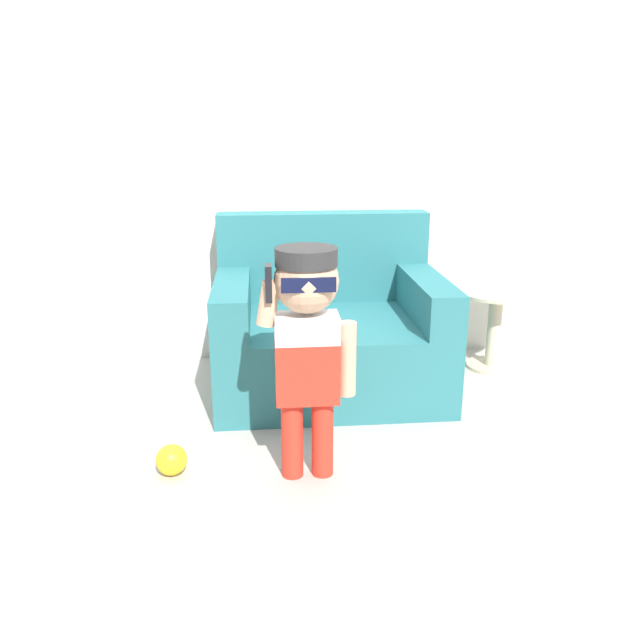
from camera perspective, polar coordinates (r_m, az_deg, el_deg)
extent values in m
plane|color=#ADA89E|center=(3.17, 1.76, -7.16)|extent=(10.00, 10.00, 0.00)
cube|color=silver|center=(3.56, 0.56, 17.09)|extent=(10.00, 0.05, 2.60)
cube|color=#286B70|center=(3.22, 0.87, -3.06)|extent=(1.14, 0.88, 0.39)
cube|color=#286B70|center=(3.44, 0.25, 5.82)|extent=(1.14, 0.17, 0.48)
cube|color=#286B70|center=(3.03, -8.07, 1.42)|extent=(0.17, 0.72, 0.21)
cube|color=#286B70|center=(3.14, 9.89, 1.87)|extent=(0.17, 0.72, 0.21)
cylinder|color=red|center=(2.45, -2.55, -10.74)|extent=(0.08, 0.08, 0.32)
cylinder|color=red|center=(2.46, 0.24, -10.62)|extent=(0.08, 0.08, 0.32)
cube|color=red|center=(2.34, -1.20, -4.66)|extent=(0.24, 0.13, 0.24)
cube|color=silver|center=(2.28, -1.22, -0.73)|extent=(0.24, 0.13, 0.10)
sphere|color=tan|center=(2.23, -1.25, 3.59)|extent=(0.24, 0.24, 0.24)
cylinder|color=#2D2D2D|center=(2.21, -1.27, 5.81)|extent=(0.22, 0.22, 0.06)
cube|color=#2D2D2D|center=(2.32, -1.46, 5.76)|extent=(0.13, 0.11, 0.01)
cube|color=#0F1433|center=(2.12, -1.04, 3.21)|extent=(0.19, 0.01, 0.05)
cylinder|color=tan|center=(2.34, 2.51, -3.57)|extent=(0.07, 0.07, 0.29)
cylinder|color=tan|center=(2.25, -4.74, 1.52)|extent=(0.09, 0.07, 0.17)
cube|color=black|center=(2.21, -4.74, 3.39)|extent=(0.02, 0.07, 0.13)
cylinder|color=beige|center=(3.69, 15.36, -4.05)|extent=(0.28, 0.28, 0.02)
cylinder|color=beige|center=(3.62, 15.61, -1.01)|extent=(0.08, 0.08, 0.43)
cylinder|color=beige|center=(3.56, 15.90, 2.42)|extent=(0.42, 0.42, 0.02)
sphere|color=yellow|center=(2.57, -13.42, -12.33)|extent=(0.12, 0.12, 0.12)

